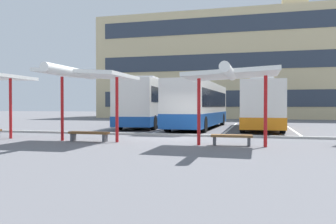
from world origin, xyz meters
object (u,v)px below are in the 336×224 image
Objects in this scene: coach_bus_1 at (199,106)px; waiting_shelter_1 at (86,75)px; coach_bus_2 at (261,106)px; waiting_shelter_2 at (231,76)px; coach_bus_0 at (150,104)px; bench_1 at (89,134)px; bench_2 at (232,137)px.

waiting_shelter_1 is at bearing -106.56° from coach_bus_1.
coach_bus_2 is 12.01m from waiting_shelter_2.
coach_bus_0 is 8.57m from coach_bus_2.
coach_bus_0 is 2.57× the size of waiting_shelter_2.
waiting_shelter_2 is (7.27, -12.34, 1.01)m from coach_bus_0.
coach_bus_1 is at bearing 73.05° from bench_1.
coach_bus_1 is 2.34× the size of waiting_shelter_1.
waiting_shelter_2 is at bearing -74.47° from coach_bus_1.
bench_1 is (-7.72, -11.41, -1.29)m from coach_bus_2.
coach_bus_0 reaches higher than waiting_shelter_2.
bench_1 is 6.44m from bench_2.
waiting_shelter_2 is at bearing -59.47° from coach_bus_0.
waiting_shelter_1 reaches higher than bench_2.
bench_2 is (7.27, -11.90, -1.47)m from coach_bus_0.
coach_bus_2 is 6.96× the size of bench_2.
coach_bus_1 is at bearing 73.44° from waiting_shelter_1.
coach_bus_2 reaches higher than waiting_shelter_1.
waiting_shelter_2 is (6.44, -0.20, -0.18)m from waiting_shelter_1.
coach_bus_2 reaches higher than waiting_shelter_2.
coach_bus_2 is at bearing 7.45° from coach_bus_1.
coach_bus_2 is at bearing -3.05° from coach_bus_0.
coach_bus_0 is at bearing 176.95° from coach_bus_2.
waiting_shelter_1 reaches higher than bench_1.
coach_bus_1 is 2.62× the size of waiting_shelter_2.
bench_1 is at bearing 175.83° from waiting_shelter_2.
waiting_shelter_2 is 2.67× the size of bench_2.
coach_bus_1 is 1.01× the size of coach_bus_2.
coach_bus_2 is 6.16× the size of bench_1.
coach_bus_0 is 14.36m from waiting_shelter_2.
waiting_shelter_1 is (-3.30, -11.10, 1.33)m from coach_bus_1.
coach_bus_2 is 11.58m from bench_2.
bench_1 is (-3.30, -10.83, -1.32)m from coach_bus_1.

